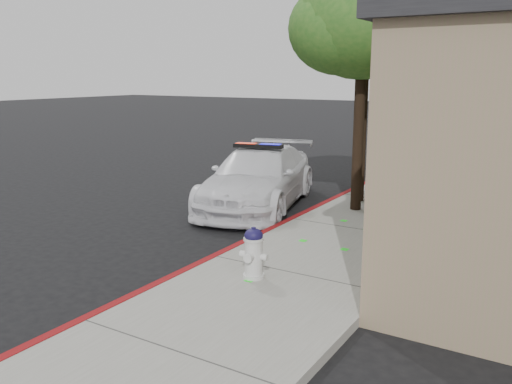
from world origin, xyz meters
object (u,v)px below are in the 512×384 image
(police_car, at_px, (258,177))
(street_tree_near, at_px, (363,26))
(street_tree_far, at_px, (457,56))
(fire_hydrant, at_px, (254,253))
(street_tree_mid, at_px, (367,23))

(police_car, relative_size, street_tree_near, 0.98)
(police_car, relative_size, street_tree_far, 1.09)
(fire_hydrant, height_order, street_tree_far, street_tree_far)
(street_tree_mid, bearing_deg, police_car, -147.12)
(street_tree_mid, distance_m, street_tree_far, 8.55)
(street_tree_near, xyz_separation_m, street_tree_far, (0.15, 9.49, -0.41))
(street_tree_far, bearing_deg, fire_hydrant, -89.65)
(fire_hydrant, relative_size, street_tree_far, 0.16)
(police_car, relative_size, street_tree_mid, 0.96)
(fire_hydrant, height_order, street_tree_near, street_tree_near)
(police_car, height_order, fire_hydrant, police_car)
(street_tree_near, xyz_separation_m, street_tree_mid, (-0.28, 0.97, 0.13))
(fire_hydrant, xyz_separation_m, street_tree_far, (-0.09, 14.60, 3.44))
(street_tree_mid, xyz_separation_m, street_tree_far, (0.44, 8.52, -0.54))
(street_tree_far, bearing_deg, police_car, -104.90)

